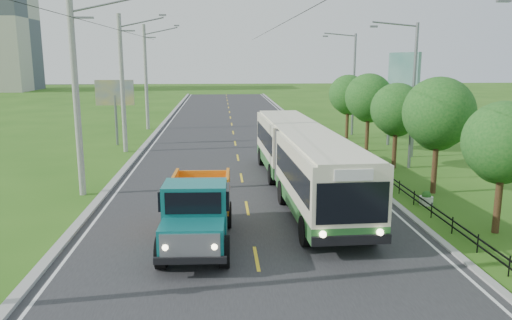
{
  "coord_description": "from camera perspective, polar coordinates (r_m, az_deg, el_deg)",
  "views": [
    {
      "loc": [
        -1.2,
        -16.36,
        6.92
      ],
      "look_at": [
        0.56,
        7.97,
        1.9
      ],
      "focal_mm": 35.0,
      "sensor_mm": 36.0,
      "label": 1
    }
  ],
  "objects": [
    {
      "name": "edge_line_left",
      "position": [
        37.4,
        -12.44,
        0.73
      ],
      "size": [
        0.12,
        120.0,
        0.0
      ],
      "primitive_type": "cube",
      "color": "silver",
      "rests_on": "road"
    },
    {
      "name": "streetlight_far",
      "position": [
        45.95,
        10.94,
        8.91
      ],
      "size": [
        3.02,
        0.2,
        9.07
      ],
      "color": "slate",
      "rests_on": "ground"
    },
    {
      "name": "planter_mid",
      "position": [
        32.58,
        13.46,
        -0.44
      ],
      "size": [
        0.64,
        0.64,
        0.67
      ],
      "color": "silver",
      "rests_on": "ground"
    },
    {
      "name": "tree_fourth",
      "position": [
        32.61,
        15.78,
        5.33
      ],
      "size": [
        3.24,
        3.31,
        5.4
      ],
      "color": "#382314",
      "rests_on": "ground"
    },
    {
      "name": "tree_third",
      "position": [
        27.03,
        20.1,
        4.7
      ],
      "size": [
        3.6,
        3.62,
        6.0
      ],
      "color": "#382314",
      "rests_on": "ground"
    },
    {
      "name": "planter_near",
      "position": [
        25.29,
        18.88,
        -4.22
      ],
      "size": [
        0.64,
        0.64,
        0.67
      ],
      "color": "silver",
      "rests_on": "ground"
    },
    {
      "name": "streetlight_mid",
      "position": [
        32.64,
        17.3,
        7.57
      ],
      "size": [
        3.02,
        0.2,
        9.07
      ],
      "color": "slate",
      "rests_on": "ground"
    },
    {
      "name": "tree_back",
      "position": [
        44.03,
        10.51,
        7.18
      ],
      "size": [
        3.3,
        3.36,
        5.5
      ],
      "color": "#382314",
      "rests_on": "ground"
    },
    {
      "name": "curb_right",
      "position": [
        37.93,
        8.66,
        1.06
      ],
      "size": [
        0.3,
        120.0,
        0.1
      ],
      "primitive_type": "cube",
      "color": "#9E9E99",
      "rests_on": "ground"
    },
    {
      "name": "centre_dash",
      "position": [
        17.79,
        0.05,
        -11.18
      ],
      "size": [
        0.12,
        2.2,
        0.0
      ],
      "primitive_type": "cube",
      "color": "yellow",
      "rests_on": "road"
    },
    {
      "name": "edge_line_right",
      "position": [
        37.83,
        7.92,
        1.01
      ],
      "size": [
        0.12,
        120.0,
        0.0
      ],
      "primitive_type": "cube",
      "color": "silver",
      "rests_on": "road"
    },
    {
      "name": "pole_far",
      "position": [
        49.89,
        -12.43,
        9.26
      ],
      "size": [
        3.51,
        0.32,
        10.0
      ],
      "color": "gray",
      "rests_on": "ground"
    },
    {
      "name": "ground",
      "position": [
        17.8,
        0.05,
        -11.24
      ],
      "size": [
        240.0,
        240.0,
        0.0
      ],
      "primitive_type": "plane",
      "color": "#2B5B15",
      "rests_on": "ground"
    },
    {
      "name": "road",
      "position": [
        37.03,
        -2.2,
        0.87
      ],
      "size": [
        14.0,
        120.0,
        0.02
      ],
      "primitive_type": "cube",
      "color": "#28282B",
      "rests_on": "ground"
    },
    {
      "name": "planter_far",
      "position": [
        40.14,
        10.06,
        1.94
      ],
      "size": [
        0.64,
        0.64,
        0.67
      ],
      "color": "silver",
      "rests_on": "ground"
    },
    {
      "name": "railing_right",
      "position": [
        32.4,
        12.45,
        -0.44
      ],
      "size": [
        0.04,
        40.0,
        0.6
      ],
      "primitive_type": "cube",
      "color": "black",
      "rests_on": "ground"
    },
    {
      "name": "curb_left",
      "position": [
        37.48,
        -13.28,
        0.79
      ],
      "size": [
        0.4,
        120.0,
        0.15
      ],
      "primitive_type": "cube",
      "color": "#9E9E99",
      "rests_on": "ground"
    },
    {
      "name": "tree_fifth",
      "position": [
        38.26,
        12.77,
        6.75
      ],
      "size": [
        3.48,
        3.52,
        5.8
      ],
      "color": "#382314",
      "rests_on": "ground"
    },
    {
      "name": "pole_mid",
      "position": [
        38.06,
        -14.99,
        8.49
      ],
      "size": [
        3.51,
        0.32,
        10.0
      ],
      "color": "gray",
      "rests_on": "ground"
    },
    {
      "name": "billboard_left",
      "position": [
        41.31,
        -15.83,
        6.96
      ],
      "size": [
        3.0,
        0.2,
        5.2
      ],
      "color": "slate",
      "rests_on": "ground"
    },
    {
      "name": "dump_truck",
      "position": [
        18.76,
        -6.7,
        -5.33
      ],
      "size": [
        2.64,
        6.28,
        2.6
      ],
      "rotation": [
        0.0,
        0.0,
        -0.04
      ],
      "color": "#116869",
      "rests_on": "ground"
    },
    {
      "name": "bus",
      "position": [
        25.41,
        5.36,
        0.44
      ],
      "size": [
        3.37,
        17.42,
        3.35
      ],
      "rotation": [
        0.0,
        0.0,
        0.03
      ],
      "color": "#2A692C",
      "rests_on": "ground"
    },
    {
      "name": "billboard_right",
      "position": [
        38.81,
        16.43,
        8.84
      ],
      "size": [
        0.24,
        6.0,
        7.3
      ],
      "color": "slate",
      "rests_on": "ground"
    },
    {
      "name": "tree_second",
      "position": [
        21.81,
        26.39,
        1.45
      ],
      "size": [
        3.18,
        3.26,
        5.3
      ],
      "color": "#382314",
      "rests_on": "ground"
    },
    {
      "name": "pole_near",
      "position": [
        26.38,
        -19.8,
        6.98
      ],
      "size": [
        3.51,
        0.32,
        10.0
      ],
      "color": "gray",
      "rests_on": "ground"
    }
  ]
}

